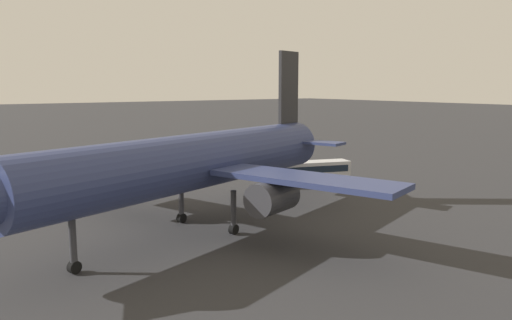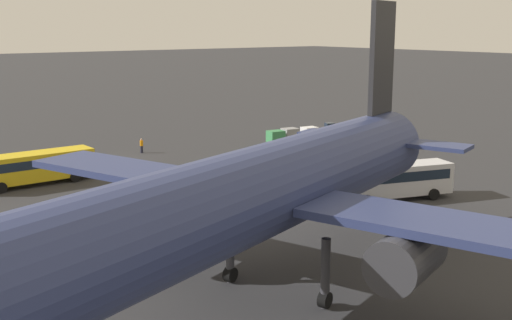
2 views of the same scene
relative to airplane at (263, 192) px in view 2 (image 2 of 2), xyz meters
The scene contains 9 objects.
ground_plane 41.44m from the airplane, 103.76° to the right, with size 600.00×600.00×0.00m, color #2D2D30.
airplane is the anchor object (origin of this frame).
shuttle_bus_near 34.39m from the airplane, 87.83° to the right, with size 11.29×3.34×3.04m.
shuttle_bus_far 24.44m from the airplane, 155.49° to the right, with size 10.77×5.63×3.09m.
baggage_tug 53.33m from the airplane, 137.45° to the right, with size 2.72×2.35×2.10m.
worker_person 44.59m from the airplane, 108.47° to the right, with size 0.38×0.38×1.74m.
cargo_cart_white 49.38m from the airplane, 134.52° to the right, with size 2.20×1.92×2.06m.
cargo_cart_grey 48.13m from the airplane, 131.61° to the right, with size 2.20×1.92×2.06m.
cargo_cart_green 46.10m from the airplane, 129.46° to the right, with size 2.20×1.92×2.06m.
Camera 2 is at (29.74, 65.78, 14.79)m, focal length 45.00 mm.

